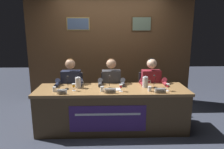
# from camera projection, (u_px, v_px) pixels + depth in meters

# --- Properties ---
(ground_plane) EXTENTS (12.00, 12.00, 0.00)m
(ground_plane) POSITION_uv_depth(u_px,v_px,m) (112.00, 128.00, 3.84)
(ground_plane) COLOR #383D4C
(wall_back_panelled) EXTENTS (3.85, 0.14, 2.60)m
(wall_back_panelled) POSITION_uv_depth(u_px,v_px,m) (110.00, 49.00, 4.96)
(wall_back_panelled) COLOR brown
(wall_back_panelled) RESTS_ON ground_plane
(conference_table) EXTENTS (2.65, 0.75, 0.75)m
(conference_table) POSITION_uv_depth(u_px,v_px,m) (112.00, 104.00, 3.63)
(conference_table) COLOR olive
(conference_table) RESTS_ON ground_plane
(chair_left) EXTENTS (0.44, 0.45, 0.89)m
(chair_left) POSITION_uv_depth(u_px,v_px,m) (73.00, 96.00, 4.27)
(chair_left) COLOR black
(chair_left) RESTS_ON ground_plane
(panelist_left) EXTENTS (0.51, 0.48, 1.22)m
(panelist_left) POSITION_uv_depth(u_px,v_px,m) (71.00, 86.00, 4.01)
(panelist_left) COLOR black
(panelist_left) RESTS_ON ground_plane
(nameplate_left) EXTENTS (0.15, 0.06, 0.08)m
(nameplate_left) POSITION_uv_depth(u_px,v_px,m) (62.00, 92.00, 3.35)
(nameplate_left) COLOR white
(nameplate_left) RESTS_ON conference_table
(juice_glass_left) EXTENTS (0.06, 0.06, 0.12)m
(juice_glass_left) POSITION_uv_depth(u_px,v_px,m) (74.00, 86.00, 3.52)
(juice_glass_left) COLOR white
(juice_glass_left) RESTS_ON conference_table
(water_cup_left) EXTENTS (0.06, 0.06, 0.08)m
(water_cup_left) POSITION_uv_depth(u_px,v_px,m) (54.00, 90.00, 3.47)
(water_cup_left) COLOR silver
(water_cup_left) RESTS_ON conference_table
(microphone_left) EXTENTS (0.06, 0.17, 0.22)m
(microphone_left) POSITION_uv_depth(u_px,v_px,m) (67.00, 85.00, 3.63)
(microphone_left) COLOR black
(microphone_left) RESTS_ON conference_table
(chair_center) EXTENTS (0.44, 0.45, 0.89)m
(chair_center) POSITION_uv_depth(u_px,v_px,m) (111.00, 96.00, 4.29)
(chair_center) COLOR black
(chair_center) RESTS_ON ground_plane
(panelist_center) EXTENTS (0.51, 0.48, 1.22)m
(panelist_center) POSITION_uv_depth(u_px,v_px,m) (111.00, 85.00, 4.04)
(panelist_center) COLOR black
(panelist_center) RESTS_ON ground_plane
(nameplate_center) EXTENTS (0.19, 0.06, 0.08)m
(nameplate_center) POSITION_uv_depth(u_px,v_px,m) (110.00, 91.00, 3.41)
(nameplate_center) COLOR white
(nameplate_center) RESTS_ON conference_table
(juice_glass_center) EXTENTS (0.06, 0.06, 0.12)m
(juice_glass_center) POSITION_uv_depth(u_px,v_px,m) (121.00, 86.00, 3.48)
(juice_glass_center) COLOR white
(juice_glass_center) RESTS_ON conference_table
(water_cup_center) EXTENTS (0.06, 0.06, 0.08)m
(water_cup_center) POSITION_uv_depth(u_px,v_px,m) (102.00, 89.00, 3.49)
(water_cup_center) COLOR silver
(water_cup_center) RESTS_ON conference_table
(microphone_center) EXTENTS (0.06, 0.17, 0.22)m
(microphone_center) POSITION_uv_depth(u_px,v_px,m) (110.00, 84.00, 3.66)
(microphone_center) COLOR black
(microphone_center) RESTS_ON conference_table
(chair_right) EXTENTS (0.44, 0.45, 0.89)m
(chair_right) POSITION_uv_depth(u_px,v_px,m) (149.00, 95.00, 4.32)
(chair_right) COLOR black
(chair_right) RESTS_ON ground_plane
(panelist_right) EXTENTS (0.51, 0.48, 1.22)m
(panelist_right) POSITION_uv_depth(u_px,v_px,m) (152.00, 85.00, 4.06)
(panelist_right) COLOR black
(panelist_right) RESTS_ON ground_plane
(nameplate_right) EXTENTS (0.18, 0.06, 0.08)m
(nameplate_right) POSITION_uv_depth(u_px,v_px,m) (160.00, 91.00, 3.41)
(nameplate_right) COLOR white
(nameplate_right) RESTS_ON conference_table
(juice_glass_right) EXTENTS (0.06, 0.06, 0.12)m
(juice_glass_right) POSITION_uv_depth(u_px,v_px,m) (168.00, 86.00, 3.51)
(juice_glass_right) COLOR white
(juice_glass_right) RESTS_ON conference_table
(water_cup_right) EXTENTS (0.06, 0.06, 0.08)m
(water_cup_right) POSITION_uv_depth(u_px,v_px,m) (150.00, 89.00, 3.51)
(water_cup_right) COLOR silver
(water_cup_right) RESTS_ON conference_table
(microphone_right) EXTENTS (0.06, 0.17, 0.22)m
(microphone_right) POSITION_uv_depth(u_px,v_px,m) (155.00, 84.00, 3.70)
(microphone_right) COLOR black
(microphone_right) RESTS_ON conference_table
(water_pitcher_left_side) EXTENTS (0.15, 0.10, 0.21)m
(water_pitcher_left_side) POSITION_uv_depth(u_px,v_px,m) (78.00, 83.00, 3.68)
(water_pitcher_left_side) COLOR silver
(water_pitcher_left_side) RESTS_ON conference_table
(water_pitcher_right_side) EXTENTS (0.15, 0.10, 0.21)m
(water_pitcher_right_side) POSITION_uv_depth(u_px,v_px,m) (145.00, 82.00, 3.72)
(water_pitcher_right_side) COLOR silver
(water_pitcher_right_side) RESTS_ON conference_table
(document_stack_center) EXTENTS (0.22, 0.17, 0.01)m
(document_stack_center) POSITION_uv_depth(u_px,v_px,m) (114.00, 90.00, 3.59)
(document_stack_center) COLOR white
(document_stack_center) RESTS_ON conference_table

